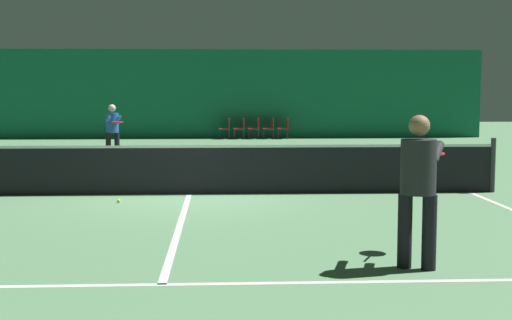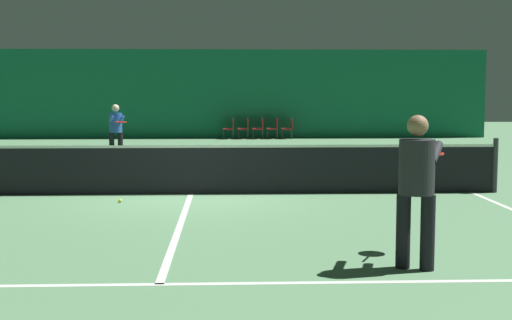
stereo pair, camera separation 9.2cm
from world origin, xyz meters
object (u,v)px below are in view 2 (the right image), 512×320
Objects in this scene: tennis_net at (191,168)px; courtside_chair_3 at (274,127)px; tennis_ball at (120,201)px; player_far at (116,127)px; courtside_chair_2 at (259,127)px; courtside_chair_4 at (289,127)px; courtside_chair_0 at (230,127)px; courtside_chair_1 at (245,127)px; player_near at (417,180)px.

tennis_net is 14.29× the size of courtside_chair_3.
tennis_ball is at bearing -13.19° from courtside_chair_3.
player_far is at bearing -31.42° from courtside_chair_3.
player_far is 1.89× the size of courtside_chair_2.
tennis_net is at bearing -9.65° from courtside_chair_3.
courtside_chair_4 is at bearing 128.98° from player_far.
courtside_chair_0 and courtside_chair_3 have the same top height.
courtside_chair_4 is at bearing 90.00° from courtside_chair_1.
courtside_chair_2 is 1.19m from courtside_chair_4.
tennis_net reaches higher than tennis_ball.
courtside_chair_1 is at bearing 138.19° from player_far.
tennis_net is at bearing -3.06° from courtside_chair_0.
courtside_chair_0 is (3.32, 8.36, -0.44)m from player_far.
tennis_net is at bearing -5.28° from courtside_chair_1.
courtside_chair_2 is at bearing 90.00° from courtside_chair_1.
courtside_chair_3 is (5.11, 8.36, -0.44)m from player_far.
tennis_net reaches higher than courtside_chair_0.
player_far is at bearing -21.65° from courtside_chair_0.
courtside_chair_2 is at bearing 134.93° from player_far.
courtside_chair_0 is at bearing 82.89° from tennis_ball.
courtside_chair_0 is 16.44m from tennis_ball.
player_far is (-5.33, 12.81, -0.08)m from player_near.
courtside_chair_2 is at bearing -90.00° from courtside_chair_3.
tennis_net is at bearing 50.31° from player_near.
player_near is at bearing -50.26° from tennis_ball.
tennis_net is 14.29× the size of courtside_chair_0.
tennis_net is 1.62m from tennis_ball.
tennis_net is 14.29× the size of courtside_chair_2.
courtside_chair_3 is at bearing -90.00° from courtside_chair_4.
courtside_chair_0 is 1.00× the size of courtside_chair_3.
tennis_ball is (-2.03, -16.31, -0.45)m from courtside_chair_0.
courtside_chair_0 is at bearing -90.00° from courtside_chair_1.
tennis_ball is at bearing -9.16° from courtside_chair_1.
courtside_chair_2 is 1.00× the size of courtside_chair_3.
courtside_chair_0 is at bearing 29.82° from player_near.
player_far reaches higher than tennis_net.
tennis_net is 15.41m from courtside_chair_1.
tennis_net is 6.92× the size of player_near.
courtside_chair_4 is (1.79, 0.00, 0.00)m from courtside_chair_1.
courtside_chair_1 is 1.00× the size of courtside_chair_3.
tennis_ball is (-2.63, -16.31, -0.45)m from courtside_chair_1.
courtside_chair_4 reaches higher than tennis_ball.
player_near is 26.28× the size of tennis_ball.
tennis_ball is at bearing -7.52° from player_far.
player_far is 9.25m from courtside_chair_1.
tennis_net is 7.56× the size of player_far.
courtside_chair_0 is at bearing -90.00° from courtside_chair_3.
tennis_ball is (1.29, -7.95, -0.89)m from player_far.
courtside_chair_3 is at bearing 80.35° from tennis_net.
player_near reaches higher than tennis_net.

